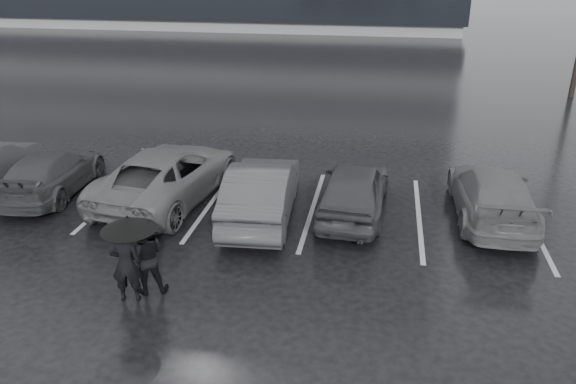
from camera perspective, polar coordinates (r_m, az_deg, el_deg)
The scene contains 10 objects.
ground at distance 12.99m, azimuth -1.60°, elevation -6.14°, with size 160.00×160.00×0.00m, color black.
car_main at distance 14.66m, azimuth 6.72°, elevation 0.34°, with size 1.65×4.10×1.40m, color black.
car_west_a at distance 14.36m, azimuth -2.72°, elevation 0.14°, with size 1.56×4.47×1.47m, color #28282A.
car_west_b at distance 15.77m, azimuth -12.10°, elevation 1.81°, with size 2.43×5.28×1.47m, color #444446.
car_west_c at distance 17.22m, azimuth -22.89°, elevation 1.86°, with size 1.72×4.24×1.23m, color black.
car_east at distance 15.27m, azimuth 20.05°, elevation -0.16°, with size 1.86×4.57×1.33m, color #444446.
pedestrian_left at distance 11.39m, azimuth -16.15°, elevation -7.03°, with size 0.59×0.39×1.62m, color black.
pedestrian_right at distance 11.57m, azimuth -14.24°, elevation -6.36°, with size 0.78×0.61×1.60m, color black.
umbrella at distance 11.05m, azimuth -15.94°, elevation -3.08°, with size 1.06×1.06×1.80m.
stall_stripes at distance 15.31m, azimuth -2.69°, elevation -1.32°, with size 19.72×5.00×0.00m.
Camera 1 is at (2.29, -11.06, 6.41)m, focal length 35.00 mm.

